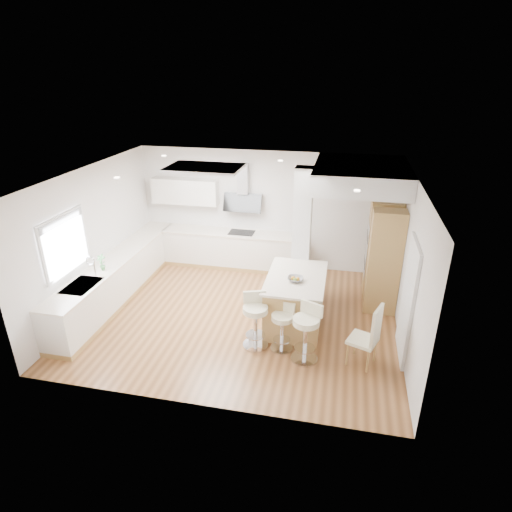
% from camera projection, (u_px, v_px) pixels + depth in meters
% --- Properties ---
extents(ground, '(6.00, 6.00, 0.00)m').
position_uv_depth(ground, '(240.00, 316.00, 8.47)').
color(ground, '#966137').
rests_on(ground, ground).
extents(ceiling, '(6.00, 5.00, 0.02)m').
position_uv_depth(ceiling, '(240.00, 316.00, 8.47)').
color(ceiling, silver).
rests_on(ceiling, ground).
extents(wall_back, '(6.00, 0.04, 2.80)m').
position_uv_depth(wall_back, '(265.00, 210.00, 10.13)').
color(wall_back, silver).
rests_on(wall_back, ground).
extents(wall_left, '(0.04, 5.00, 2.80)m').
position_uv_depth(wall_left, '(92.00, 238.00, 8.47)').
color(wall_left, silver).
rests_on(wall_left, ground).
extents(wall_right, '(0.04, 5.00, 2.80)m').
position_uv_depth(wall_right, '(409.00, 265.00, 7.33)').
color(wall_right, silver).
rests_on(wall_right, ground).
extents(skylight, '(4.10, 2.10, 0.06)m').
position_uv_depth(skylight, '(205.00, 168.00, 8.03)').
color(skylight, silver).
rests_on(skylight, ground).
extents(window_left, '(0.06, 1.28, 1.07)m').
position_uv_depth(window_left, '(64.00, 241.00, 7.54)').
color(window_left, white).
rests_on(window_left, ground).
extents(doorway_right, '(0.05, 1.00, 2.10)m').
position_uv_depth(doorway_right, '(408.00, 302.00, 6.96)').
color(doorway_right, '#413B33').
rests_on(doorway_right, ground).
extents(counter_left, '(0.63, 4.50, 1.35)m').
position_uv_depth(counter_left, '(118.00, 277.00, 9.00)').
color(counter_left, tan).
rests_on(counter_left, ground).
extents(counter_back, '(3.62, 0.63, 2.50)m').
position_uv_depth(counter_back, '(225.00, 239.00, 10.35)').
color(counter_back, tan).
rests_on(counter_back, ground).
extents(pillar, '(0.35, 0.35, 2.80)m').
position_uv_depth(pillar, '(302.00, 237.00, 8.55)').
color(pillar, silver).
rests_on(pillar, ground).
extents(soffit, '(1.78, 2.20, 0.40)m').
position_uv_depth(soffit, '(361.00, 175.00, 8.26)').
color(soffit, silver).
rests_on(soffit, ground).
extents(oven_column, '(0.63, 1.21, 2.10)m').
position_uv_depth(oven_column, '(383.00, 254.00, 8.63)').
color(oven_column, tan).
rests_on(oven_column, ground).
extents(peninsula, '(1.07, 1.61, 1.06)m').
position_uv_depth(peninsula, '(295.00, 300.00, 8.05)').
color(peninsula, tan).
rests_on(peninsula, ground).
extents(bar_stool_a, '(0.57, 0.57, 1.00)m').
position_uv_depth(bar_stool_a, '(255.00, 318.00, 7.35)').
color(bar_stool_a, silver).
rests_on(bar_stool_a, ground).
extents(bar_stool_b, '(0.47, 0.47, 0.87)m').
position_uv_depth(bar_stool_b, '(283.00, 324.00, 7.29)').
color(bar_stool_b, silver).
rests_on(bar_stool_b, ground).
extents(bar_stool_c, '(0.61, 0.61, 1.02)m').
position_uv_depth(bar_stool_c, '(306.00, 330.00, 6.99)').
color(bar_stool_c, silver).
rests_on(bar_stool_c, ground).
extents(dining_chair, '(0.56, 0.56, 1.12)m').
position_uv_depth(dining_chair, '(369.00, 335.00, 6.83)').
color(dining_chair, beige).
rests_on(dining_chair, ground).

